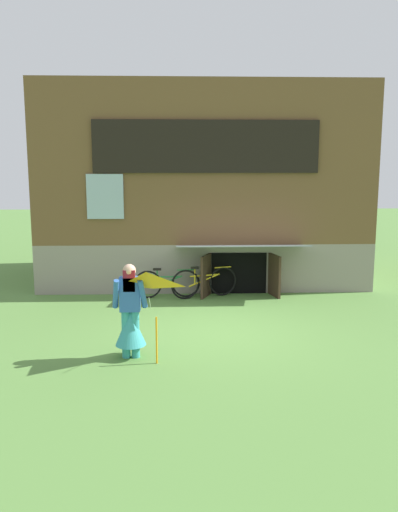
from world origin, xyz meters
TOP-DOWN VIEW (x-y plane):
  - ground_plane at (0.00, 0.00)m, footprint 60.00×60.00m
  - log_house at (0.00, 5.34)m, footprint 8.66×5.81m
  - person at (-1.50, -1.51)m, footprint 0.61×0.52m
  - kite at (-1.18, -2.05)m, footprint 0.86×0.96m
  - bicycle_yellow at (-0.06, 2.60)m, footprint 1.65×0.59m
  - bicycle_green at (-0.98, 2.60)m, footprint 1.64×0.20m

SIDE VIEW (x-z plane):
  - ground_plane at x=0.00m, z-range 0.00..0.00m
  - bicycle_green at x=-0.98m, z-range -0.01..0.74m
  - bicycle_yellow at x=-0.06m, z-range -0.01..0.77m
  - person at x=-1.50m, z-range -0.13..1.49m
  - kite at x=-1.18m, z-range 0.50..1.94m
  - log_house at x=0.00m, z-range 0.00..5.33m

